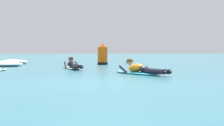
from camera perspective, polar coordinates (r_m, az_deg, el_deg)
The scene contains 6 objects.
ground_plane at distance 18.52m, azimuth 0.49°, elevation -0.34°, with size 120.00×120.00×0.00m, color #2D6B7A.
surfer_near at distance 11.57m, azimuth 4.37°, elevation -1.10°, with size 1.85×2.43×0.53m.
surfer_far at distance 14.87m, azimuth -6.15°, elevation -0.39°, with size 1.16×2.57×0.54m.
whitewater_front at distance 20.74m, azimuth -15.21°, elevation 0.16°, with size 1.75×1.32×0.25m.
whitewater_mid_left at distance 17.92m, azimuth -17.24°, elevation -0.20°, with size 2.27×1.20×0.21m.
channel_marker_buoy at distance 19.30m, azimuth -1.50°, elevation 1.17°, with size 0.55×0.55×1.17m.
Camera 1 is at (0.51, -8.50, 0.77)m, focal length 58.05 mm.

